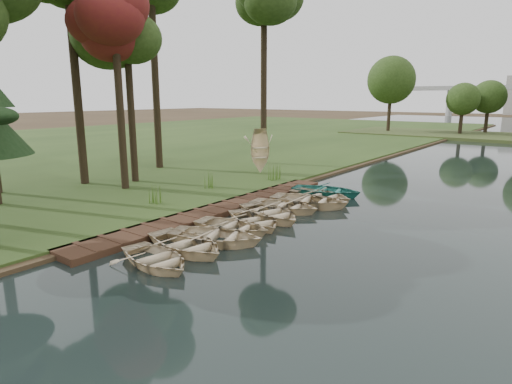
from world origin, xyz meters
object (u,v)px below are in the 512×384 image
Objects in this scene: rowboat_0 at (156,256)px; stored_rowboat at (260,168)px; boardwalk at (221,210)px; rowboat_2 at (216,234)px; rowboat_1 at (186,241)px.

stored_rowboat is (-6.93, 14.90, 0.24)m from rowboat_0.
rowboat_2 is at bearing -50.47° from boardwalk.
rowboat_2 reaches higher than boardwalk.
rowboat_1 is (-0.19, 1.53, 0.04)m from rowboat_0.
boardwalk is at bearing 36.61° from rowboat_1.
rowboat_1 is 1.17× the size of stored_rowboat.
rowboat_0 is 2.77m from rowboat_2.
boardwalk is at bearing 33.91° from rowboat_0.
rowboat_1 is at bearing -125.09° from stored_rowboat.
rowboat_2 is (2.88, -3.50, 0.27)m from boardwalk.
rowboat_0 is 1.04× the size of stored_rowboat.
rowboat_2 reaches higher than rowboat_0.
rowboat_0 is (2.80, -6.27, 0.23)m from boardwalk.
rowboat_0 is at bearing -126.91° from stored_rowboat.
stored_rowboat is (-6.74, 13.37, 0.20)m from rowboat_1.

